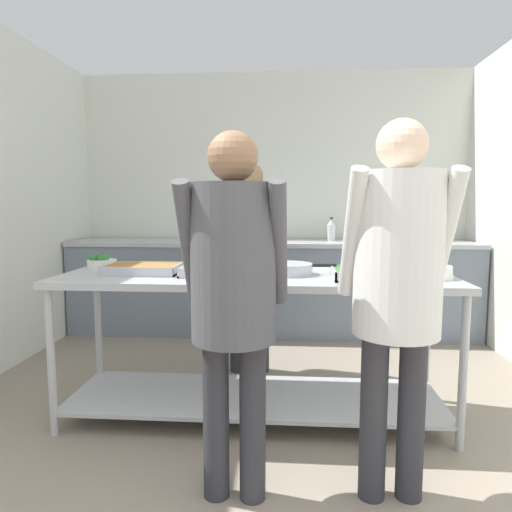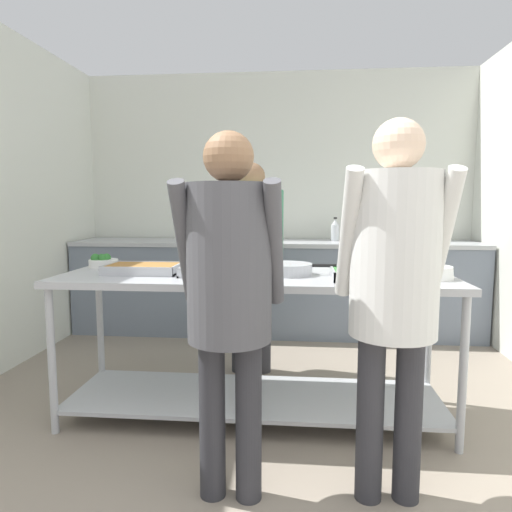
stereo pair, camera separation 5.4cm
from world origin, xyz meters
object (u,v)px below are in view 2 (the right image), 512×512
at_px(serving_tray_roast, 368,274).
at_px(plate_stack, 432,272).
at_px(serving_tray_greens, 143,269).
at_px(guest_serving_left, 229,280).
at_px(guest_serving_right, 394,273).
at_px(broccoli_bowl, 103,262).
at_px(water_bottle, 335,230).
at_px(cook_behind_counter, 251,246).
at_px(serving_tray_vegetables, 215,270).
at_px(sauce_pan, 289,268).

relative_size(serving_tray_roast, plate_stack, 1.75).
height_order(serving_tray_greens, guest_serving_left, guest_serving_left).
bearing_deg(guest_serving_right, guest_serving_left, -175.83).
relative_size(broccoli_bowl, plate_stack, 0.81).
bearing_deg(water_bottle, cook_behind_counter, -120.76).
xyz_separation_m(broccoli_bowl, serving_tray_vegetables, (0.79, -0.24, -0.01)).
bearing_deg(serving_tray_vegetables, serving_tray_roast, -4.93).
distance_m(broccoli_bowl, plate_stack, 2.05).
xyz_separation_m(broccoli_bowl, cook_behind_counter, (0.93, 0.52, 0.06)).
bearing_deg(broccoli_bowl, serving_tray_vegetables, -17.04).
xyz_separation_m(plate_stack, cook_behind_counter, (-1.10, 0.80, 0.06)).
bearing_deg(guest_serving_right, broccoli_bowl, 150.42).
relative_size(guest_serving_left, cook_behind_counter, 0.99).
relative_size(plate_stack, guest_serving_right, 0.14).
bearing_deg(plate_stack, broccoli_bowl, 172.19).
relative_size(guest_serving_left, water_bottle, 6.74).
bearing_deg(serving_tray_vegetables, broccoli_bowl, 162.96).
relative_size(sauce_pan, serving_tray_roast, 1.04).
distance_m(serving_tray_roast, water_bottle, 2.06).
distance_m(sauce_pan, cook_behind_counter, 0.79).
bearing_deg(sauce_pan, guest_serving_left, -106.03).
xyz_separation_m(plate_stack, guest_serving_right, (-0.35, -0.68, 0.10)).
height_order(broccoli_bowl, serving_tray_greens, broccoli_bowl).
xyz_separation_m(broccoli_bowl, sauce_pan, (1.23, -0.20, 0.00)).
height_order(broccoli_bowl, serving_tray_vegetables, broccoli_bowl).
height_order(serving_tray_greens, serving_tray_roast, same).
xyz_separation_m(guest_serving_right, cook_behind_counter, (-0.75, 1.48, -0.03)).
bearing_deg(guest_serving_left, serving_tray_roast, 45.35).
bearing_deg(serving_tray_vegetables, guest_serving_right, -38.65).
xyz_separation_m(sauce_pan, water_bottle, (0.42, 1.93, 0.12)).
xyz_separation_m(broccoli_bowl, plate_stack, (2.03, -0.28, -0.00)).
bearing_deg(serving_tray_greens, guest_serving_left, -50.50).
height_order(broccoli_bowl, guest_serving_right, guest_serving_right).
height_order(serving_tray_roast, guest_serving_left, guest_serving_left).
relative_size(serving_tray_greens, serving_tray_roast, 1.08).
height_order(serving_tray_vegetables, guest_serving_left, guest_serving_left).
xyz_separation_m(sauce_pan, cook_behind_counter, (-0.30, 0.72, 0.06)).
relative_size(broccoli_bowl, serving_tray_vegetables, 0.50).
xyz_separation_m(serving_tray_greens, water_bottle, (1.30, 1.95, 0.13)).
distance_m(serving_tray_vegetables, water_bottle, 2.16).
distance_m(guest_serving_left, water_bottle, 2.82).
relative_size(sauce_pan, plate_stack, 1.82).
bearing_deg(plate_stack, sauce_pan, 174.45).
distance_m(serving_tray_greens, cook_behind_counter, 0.95).
relative_size(serving_tray_vegetables, cook_behind_counter, 0.24).
bearing_deg(broccoli_bowl, serving_tray_greens, -32.26).
height_order(serving_tray_vegetables, cook_behind_counter, cook_behind_counter).
bearing_deg(serving_tray_roast, guest_serving_right, -89.28).
xyz_separation_m(broccoli_bowl, guest_serving_left, (1.00, -1.01, 0.06)).
relative_size(cook_behind_counter, water_bottle, 6.79).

